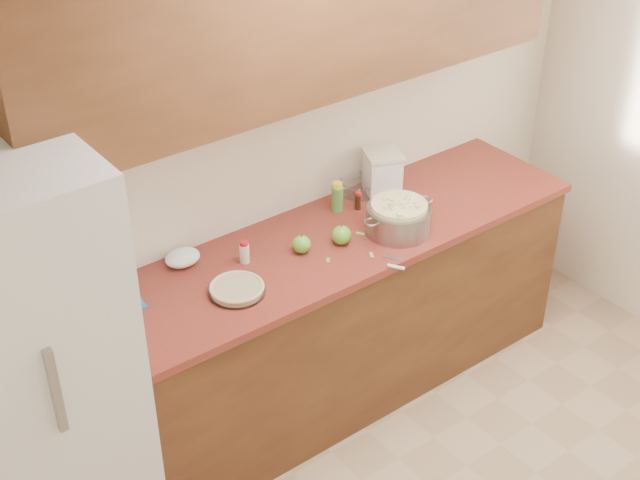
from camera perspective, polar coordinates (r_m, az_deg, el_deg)
room_shell at (r=3.03m, az=17.66°, el=-6.20°), size 3.60×3.60×3.60m
counter_run at (r=4.33m, az=0.28°, el=-5.20°), size 2.64×0.68×0.92m
upper_cabinets at (r=3.72m, az=-1.15°, el=14.36°), size 2.60×0.34×0.70m
fridge at (r=3.54m, az=-18.39°, el=-8.35°), size 0.70×0.70×1.80m
pie at (r=3.74m, az=-5.34°, el=-3.14°), size 0.24×0.24×0.04m
colander at (r=4.12m, az=5.04°, el=1.41°), size 0.40×0.30×0.15m
flour_canister at (r=4.42m, az=4.02°, el=4.38°), size 0.23×0.23×0.21m
tablet at (r=3.76m, az=-13.29°, el=-4.07°), size 0.27×0.22×0.02m
paring_knife at (r=3.91m, az=4.85°, el=-1.63°), size 0.10×0.15×0.02m
lemon_bottle at (r=4.26m, az=1.11°, el=2.77°), size 0.06×0.06×0.15m
cinnamon_shaker at (r=3.91m, az=-4.86°, el=-0.78°), size 0.04×0.04×0.11m
vanilla_bottle at (r=4.29m, az=2.45°, el=2.53°), size 0.03×0.03×0.09m
mixing_bowl at (r=4.43m, az=2.53°, el=3.52°), size 0.20×0.20×0.07m
paper_towel at (r=3.94m, az=-8.79°, el=-1.12°), size 0.19×0.17×0.07m
apple_left at (r=3.97m, az=-1.18°, el=-0.28°), size 0.08×0.08×0.10m
apple_center at (r=4.03m, az=1.38°, el=0.32°), size 0.09×0.09×0.10m
peel_a at (r=4.12m, az=2.59°, el=0.42°), size 0.04×0.04×0.00m
peel_b at (r=3.94m, az=0.53°, el=-1.30°), size 0.03×0.04×0.00m
peel_c at (r=3.98m, az=3.31°, el=-0.96°), size 0.03×0.04×0.00m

